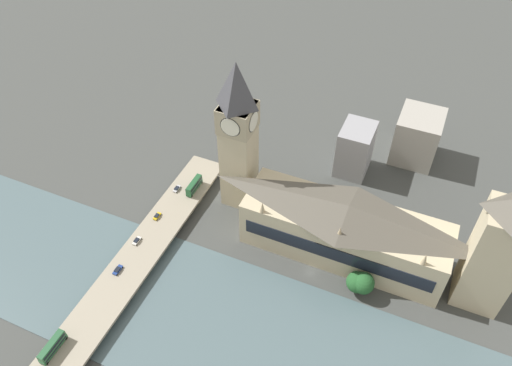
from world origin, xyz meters
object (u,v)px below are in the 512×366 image
Objects in this scene: clock_tower at (238,134)px; car_northbound_mid at (137,241)px; double_decker_bus_mid at (194,185)px; car_southbound_mid at (157,216)px; parliament_hall at (345,230)px; double_decker_bus_lead at (52,347)px; victoria_tower at (496,251)px; car_southbound_lead at (118,270)px; road_bridge at (120,281)px; car_northbound_tail at (177,189)px.

car_northbound_mid is at bearing 148.00° from clock_tower.
double_decker_bus_mid is 22.41m from car_southbound_mid.
double_decker_bus_lead is at bearing 137.15° from parliament_hall.
clock_tower is at bearing -32.00° from car_northbound_mid.
victoria_tower is at bearing -57.31° from double_decker_bus_lead.
double_decker_bus_mid reaches higher than car_southbound_lead.
parliament_hall is 90.12m from road_bridge.
road_bridge is at bearing 176.78° from double_decker_bus_mid.
car_northbound_mid is (51.73, 0.15, -1.96)m from double_decker_bus_lead.
parliament_hall is 84.77m from car_northbound_mid.
car_northbound_mid is at bearing 179.90° from car_northbound_tail.
victoria_tower is at bearing -95.99° from clock_tower.
car_southbound_mid is at bearing -0.34° from double_decker_bus_lead.
double_decker_bus_lead is at bearing 179.66° from car_southbound_mid.
parliament_hall is 18.62× the size of car_southbound_mid.
car_northbound_tail is (32.83, -0.05, -0.00)m from car_northbound_mid.
parliament_hall is at bearing 90.06° from victoria_tower.
double_decker_bus_mid reaches higher than car_northbound_mid.
parliament_hall is 71.07m from double_decker_bus_mid.
victoria_tower is 12.96× the size of car_northbound_tail.
double_decker_bus_mid is 2.40× the size of car_southbound_lead.
parliament_hall is 54.60m from victoria_tower.
victoria_tower is 12.24× the size of car_southbound_lead.
car_southbound_mid is at bearing -178.41° from car_northbound_tail.
parliament_hall is at bearing -90.51° from car_northbound_tail.
clock_tower is at bearing -69.08° from car_northbound_tail.
victoria_tower is 125.28m from double_decker_bus_mid.
victoria_tower is 0.39× the size of road_bridge.
car_southbound_lead is at bearing 156.18° from clock_tower.
parliament_hall is 79.77m from car_southbound_mid.
double_decker_bus_lead is 2.63× the size of car_northbound_tail.
double_decker_bus_lead is at bearing -179.93° from car_northbound_tail.
victoria_tower is at bearing -69.90° from car_southbound_lead.
parliament_hall reaches higher than car_northbound_tail.
car_northbound_mid is (-36.21, 7.32, -1.97)m from double_decker_bus_mid.
car_northbound_tail is at bearing 0.07° from double_decker_bus_lead.
car_northbound_tail is (0.70, 77.88, -8.90)m from parliament_hall.
road_bridge is 33.50m from double_decker_bus_lead.
double_decker_bus_lead is (-94.83, 26.78, -30.75)m from clock_tower.
road_bridge is at bearing -137.55° from car_southbound_lead.
clock_tower is (10.97, 51.01, 23.81)m from parliament_hall.
car_southbound_lead is at bearing 110.10° from victoria_tower.
parliament_hall is at bearing -77.48° from car_southbound_mid.
car_northbound_mid is at bearing 12.77° from road_bridge.
car_southbound_mid is at bearing 1.14° from car_southbound_lead.
car_northbound_tail is at bearing 4.64° from road_bridge.
clock_tower reaches higher than double_decker_bus_mid.
car_northbound_mid is (-32.19, 130.90, -22.18)m from victoria_tower.
car_southbound_mid reaches higher than car_southbound_lead.
victoria_tower is at bearing -68.13° from road_bridge.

